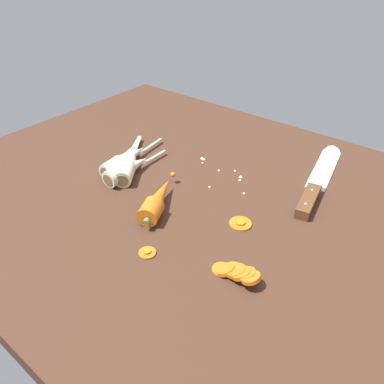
# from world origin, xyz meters

# --- Properties ---
(ground_plane) EXTENTS (1.20, 0.90, 0.04)m
(ground_plane) POSITION_xyz_m (0.00, 0.00, -0.02)
(ground_plane) COLOR #42281C
(chefs_knife) EXTENTS (0.10, 0.35, 0.04)m
(chefs_knife) POSITION_xyz_m (0.18, 0.23, 0.01)
(chefs_knife) COLOR silver
(chefs_knife) RESTS_ON ground_plane
(whole_carrot) EXTENTS (0.09, 0.17, 0.04)m
(whole_carrot) POSITION_xyz_m (-0.03, -0.09, 0.02)
(whole_carrot) COLOR orange
(whole_carrot) RESTS_ON ground_plane
(parsnip_front) EXTENTS (0.15, 0.20, 0.04)m
(parsnip_front) POSITION_xyz_m (-0.19, -0.03, 0.02)
(parsnip_front) COLOR beige
(parsnip_front) RESTS_ON ground_plane
(parsnip_mid_left) EXTENTS (0.04, 0.19, 0.04)m
(parsnip_mid_left) POSITION_xyz_m (-0.17, -0.04, 0.02)
(parsnip_mid_left) COLOR beige
(parsnip_mid_left) RESTS_ON ground_plane
(parsnip_mid_right) EXTENTS (0.06, 0.22, 0.04)m
(parsnip_mid_right) POSITION_xyz_m (-0.21, -0.02, 0.02)
(parsnip_mid_right) COLOR beige
(parsnip_mid_right) RESTS_ON ground_plane
(parsnip_back) EXTENTS (0.13, 0.20, 0.04)m
(parsnip_back) POSITION_xyz_m (-0.20, -0.03, 0.02)
(parsnip_back) COLOR beige
(parsnip_back) RESTS_ON ground_plane
(carrot_slice_stack) EXTENTS (0.09, 0.04, 0.03)m
(carrot_slice_stack) POSITION_xyz_m (0.20, -0.15, 0.01)
(carrot_slice_stack) COLOR orange
(carrot_slice_stack) RESTS_ON ground_plane
(carrot_slice_stray_near) EXTENTS (0.04, 0.04, 0.01)m
(carrot_slice_stray_near) POSITION_xyz_m (0.13, -0.03, 0.00)
(carrot_slice_stray_near) COLOR orange
(carrot_slice_stray_near) RESTS_ON ground_plane
(carrot_slice_stray_mid) EXTENTS (0.03, 0.03, 0.01)m
(carrot_slice_stray_mid) POSITION_xyz_m (0.04, -0.20, 0.00)
(carrot_slice_stray_mid) COLOR orange
(carrot_slice_stray_mid) RESTS_ON ground_plane
(mince_crumbs) EXTENTS (0.17, 0.10, 0.01)m
(mince_crumbs) POSITION_xyz_m (-0.01, 0.11, 0.00)
(mince_crumbs) COLOR beige
(mince_crumbs) RESTS_ON ground_plane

